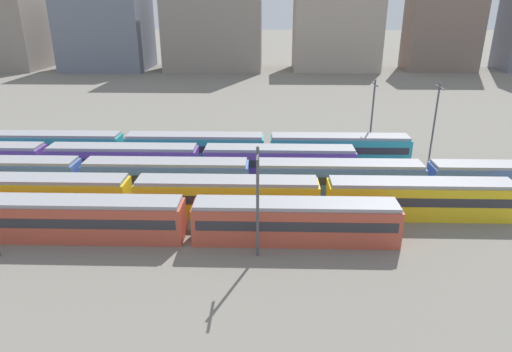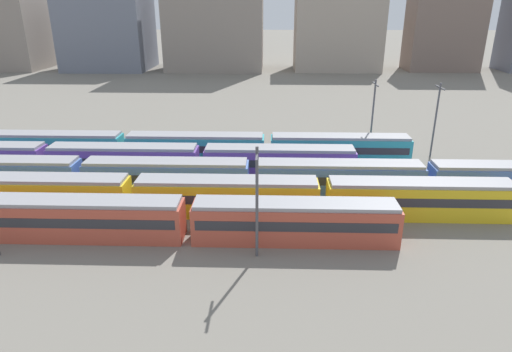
% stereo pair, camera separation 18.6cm
% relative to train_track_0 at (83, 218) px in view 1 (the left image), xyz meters
% --- Properties ---
extents(train_track_0, '(55.80, 3.06, 3.75)m').
position_rel_train_track_0_xyz_m(train_track_0, '(0.00, 0.00, 0.00)').
color(train_track_0, '#BC4C38').
rests_on(train_track_0, ground_plane).
extents(train_track_1, '(74.70, 3.06, 3.75)m').
position_rel_train_track_0_xyz_m(train_track_1, '(2.99, 5.20, 0.00)').
color(train_track_1, yellow).
rests_on(train_track_1, ground_plane).
extents(train_track_2, '(74.70, 3.06, 3.75)m').
position_rel_train_track_0_xyz_m(train_track_2, '(14.75, 10.40, 0.00)').
color(train_track_2, '#4C70BC').
rests_on(train_track_2, ground_plane).
extents(train_track_3, '(55.80, 3.06, 3.75)m').
position_rel_train_track_0_xyz_m(train_track_3, '(-1.08, 15.60, 0.00)').
color(train_track_3, '#6B429E').
rests_on(train_track_3, ground_plane).
extents(train_track_4, '(55.80, 3.06, 3.75)m').
position_rel_train_track_0_xyz_m(train_track_4, '(6.86, 20.80, 0.00)').
color(train_track_4, teal).
rests_on(train_track_4, ground_plane).
extents(catenary_pole_0, '(0.24, 3.20, 9.59)m').
position_rel_train_track_0_xyz_m(catenary_pole_0, '(15.64, -2.71, 3.43)').
color(catenary_pole_0, '#4C4C51').
rests_on(catenary_pole_0, ground_plane).
extents(catenary_pole_1, '(0.24, 3.20, 10.06)m').
position_rel_train_track_0_xyz_m(catenary_pole_1, '(38.62, 23.61, 3.68)').
color(catenary_pole_1, '#4C4C51').
rests_on(catenary_pole_1, ground_plane).
extents(catenary_pole_3, '(0.24, 3.20, 10.43)m').
position_rel_train_track_0_xyz_m(catenary_pole_3, '(30.30, 23.79, 3.86)').
color(catenary_pole_3, '#4C4C51').
rests_on(catenary_pole_3, ground_plane).
extents(distant_building_0, '(20.16, 19.27, 35.85)m').
position_rel_train_track_0_xyz_m(distant_building_0, '(-64.20, 106.91, 16.02)').
color(distant_building_0, gray).
rests_on(distant_building_0, ground_plane).
extents(distant_building_1, '(24.68, 21.51, 20.71)m').
position_rel_train_track_0_xyz_m(distant_building_1, '(-33.31, 106.91, 8.45)').
color(distant_building_1, slate).
rests_on(distant_building_1, ground_plane).
extents(distant_building_2, '(28.78, 20.08, 33.53)m').
position_rel_train_track_0_xyz_m(distant_building_2, '(-0.29, 106.91, 14.86)').
color(distant_building_2, gray).
rests_on(distant_building_2, ground_plane).
extents(distant_building_3, '(25.48, 16.41, 22.21)m').
position_rel_train_track_0_xyz_m(distant_building_3, '(36.66, 106.91, 9.20)').
color(distant_building_3, '#A89989').
rests_on(distant_building_3, ground_plane).
extents(distant_building_4, '(20.78, 12.01, 31.55)m').
position_rel_train_track_0_xyz_m(distant_building_4, '(68.31, 106.91, 13.87)').
color(distant_building_4, '#7A665B').
rests_on(distant_building_4, ground_plane).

